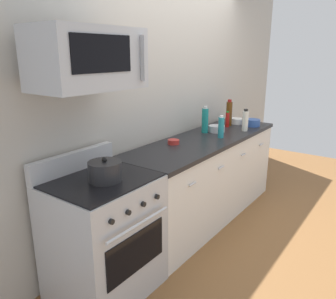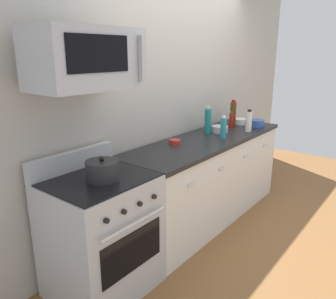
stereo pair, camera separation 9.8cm
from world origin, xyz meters
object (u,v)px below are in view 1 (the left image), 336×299
object	(u,v)px
bottle_dish_soap	(221,127)
bowl_blue_mixing	(252,122)
bowl_white_ceramic	(237,121)
stockpot	(105,171)
bowl_red_small	(173,142)
bowl_steel_prep	(217,128)
bottle_wine_amber	(229,113)
bottle_vinegar_white	(245,121)
microwave	(88,59)
bottle_hot_sauce_red	(227,120)
range_oven	(104,235)
bottle_sparkling_teal	(205,120)

from	to	relation	value
bottle_dish_soap	bowl_blue_mixing	bearing A→B (deg)	-3.14
bowl_white_ceramic	stockpot	bearing A→B (deg)	-177.58
bowl_blue_mixing	bowl_red_small	size ratio (longest dim) A/B	1.65
bowl_steel_prep	bowl_red_small	bearing A→B (deg)	172.76
bottle_wine_amber	bottle_vinegar_white	world-z (taller)	bottle_wine_amber
microwave	bottle_hot_sauce_red	xyz separation A→B (m)	(2.11, 0.01, -0.74)
range_oven	bottle_hot_sauce_red	distance (m)	2.18
bottle_hot_sauce_red	bowl_blue_mixing	bearing A→B (deg)	-44.23
bottle_sparkling_teal	bowl_white_ceramic	bearing A→B (deg)	-6.71
bottle_hot_sauce_red	bottle_dish_soap	size ratio (longest dim) A/B	0.81
range_oven	bowl_red_small	xyz separation A→B (m)	(1.09, 0.13, 0.47)
microwave	bowl_white_ceramic	size ratio (longest dim) A/B	4.41
microwave	bowl_blue_mixing	world-z (taller)	microwave
bowl_blue_mixing	stockpot	size ratio (longest dim) A/B	0.80
bowl_red_small	stockpot	distance (m)	1.11
bottle_wine_amber	range_oven	bearing A→B (deg)	-178.03
range_oven	bottle_dish_soap	size ratio (longest dim) A/B	4.50
bottle_sparkling_teal	bowl_red_small	world-z (taller)	bottle_sparkling_teal
microwave	bottle_wine_amber	distance (m)	2.30
stockpot	bottle_hot_sauce_red	bearing A→B (deg)	2.93
bottle_hot_sauce_red	bottle_dish_soap	distance (m)	0.55
bowl_steel_prep	bowl_white_ceramic	distance (m)	0.55
bottle_hot_sauce_red	bowl_red_small	distance (m)	1.03
bottle_sparkling_teal	bowl_blue_mixing	bearing A→B (deg)	-24.49
bottle_vinegar_white	bowl_steel_prep	bearing A→B (deg)	134.34
bottle_wine_amber	stockpot	xyz separation A→B (m)	(-2.19, -0.13, -0.08)
range_oven	bowl_blue_mixing	xyz separation A→B (m)	(2.34, -0.17, 0.50)
bowl_red_small	bowl_white_ceramic	distance (m)	1.28
bottle_dish_soap	bottle_hot_sauce_red	bearing A→B (deg)	19.41
bowl_white_ceramic	bowl_blue_mixing	bearing A→B (deg)	-95.82
bowl_red_small	range_oven	bearing A→B (deg)	-173.28
bowl_red_small	bottle_wine_amber	bearing A→B (deg)	-2.75
bottle_wine_amber	stockpot	distance (m)	2.20
bottle_dish_soap	bottle_vinegar_white	bearing A→B (deg)	-9.39
microwave	range_oven	bearing A→B (deg)	-90.29
bottle_dish_soap	bowl_red_small	bearing A→B (deg)	153.04
bowl_steel_prep	bowl_white_ceramic	bearing A→B (deg)	1.03
bottle_wine_amber	bottle_vinegar_white	size ratio (longest dim) A/B	1.28
bowl_steel_prep	bowl_white_ceramic	xyz separation A→B (m)	(0.55, 0.01, -0.00)
bottle_hot_sauce_red	bottle_sparkling_teal	world-z (taller)	bottle_sparkling_teal
microwave	bowl_red_small	distance (m)	1.36
bottle_dish_soap	bowl_white_ceramic	distance (m)	0.79
bowl_steel_prep	range_oven	bearing A→B (deg)	-178.83
bottle_hot_sauce_red	bottle_dish_soap	xyz separation A→B (m)	(-0.52, -0.18, 0.02)
bottle_dish_soap	bowl_red_small	world-z (taller)	bottle_dish_soap
bottle_wine_amber	bowl_blue_mixing	bearing A→B (deg)	-58.54
bottle_sparkling_teal	bowl_blue_mixing	size ratio (longest dim) A/B	1.59
bowl_white_ceramic	stockpot	xyz separation A→B (m)	(-2.37, -0.10, 0.04)
range_oven	bottle_wine_amber	bearing A→B (deg)	1.97
bottle_vinegar_white	bowl_steel_prep	distance (m)	0.34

